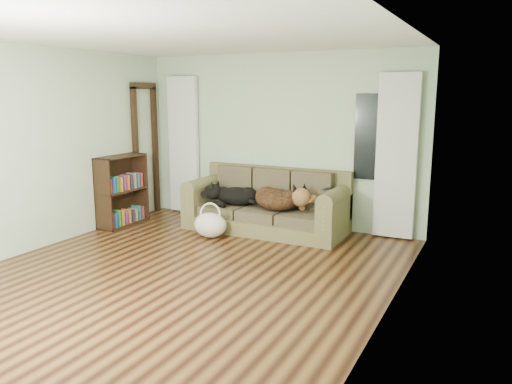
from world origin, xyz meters
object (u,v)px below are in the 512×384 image
at_px(sofa, 265,201).
at_px(tote_bag, 210,226).
at_px(bookshelf, 122,193).
at_px(dog_shepherd, 279,200).
at_px(dog_black_lab, 234,196).

bearing_deg(sofa, tote_bag, -128.86).
xyz_separation_m(tote_bag, bookshelf, (-1.58, 0.00, 0.34)).
height_order(dog_shepherd, tote_bag, dog_shepherd).
xyz_separation_m(sofa, dog_shepherd, (0.23, -0.04, 0.04)).
relative_size(dog_shepherd, bookshelf, 0.71).
relative_size(sofa, tote_bag, 4.85).
xyz_separation_m(sofa, bookshelf, (-2.12, -0.67, 0.05)).
bearing_deg(sofa, dog_shepherd, -9.97).
xyz_separation_m(dog_shepherd, bookshelf, (-2.35, -0.63, 0.01)).
height_order(dog_black_lab, tote_bag, dog_black_lab).
xyz_separation_m(sofa, dog_black_lab, (-0.51, -0.03, 0.03)).
distance_m(tote_bag, bookshelf, 1.62).
bearing_deg(tote_bag, dog_black_lab, 87.13).
bearing_deg(dog_black_lab, tote_bag, -97.55).
bearing_deg(tote_bag, dog_shepherd, 39.15).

